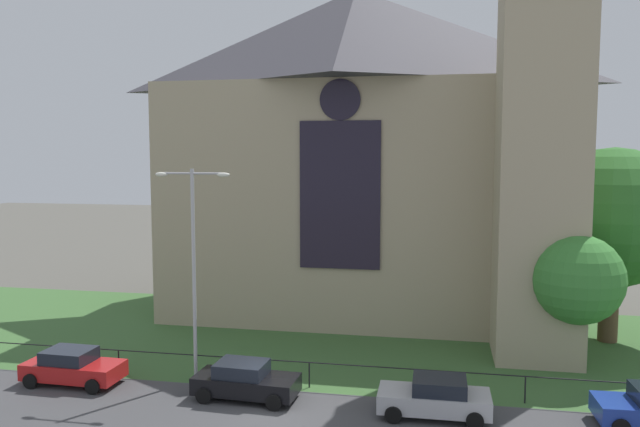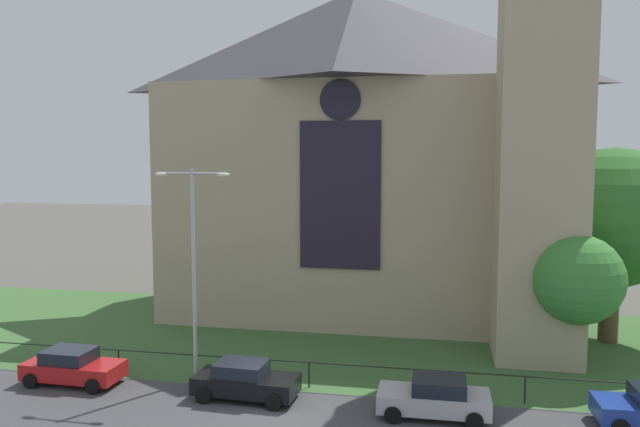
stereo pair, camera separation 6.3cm
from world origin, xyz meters
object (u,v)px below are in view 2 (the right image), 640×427
at_px(tree_right_far, 613,218).
at_px(parked_car_black, 245,381).
at_px(parked_car_red, 73,367).
at_px(church_building, 367,148).
at_px(parked_car_silver, 435,397).
at_px(tree_right_near, 578,280).
at_px(streetlamp_near, 193,249).

bearing_deg(tree_right_far, parked_car_black, -145.68).
xyz_separation_m(parked_car_red, parked_car_black, (7.85, -0.17, 0.00)).
height_order(church_building, tree_right_far, church_building).
distance_m(parked_car_black, parked_car_silver, 7.62).
distance_m(tree_right_near, streetlamp_near, 17.27).
bearing_deg(parked_car_red, streetlamp_near, 16.61).
bearing_deg(tree_right_far, tree_right_near, -116.75).
xyz_separation_m(church_building, tree_right_near, (10.76, -9.12, -6.02)).
bearing_deg(parked_car_black, tree_right_far, 37.14).
relative_size(tree_right_near, parked_car_black, 1.48).
relative_size(church_building, streetlamp_near, 2.79).
bearing_deg(tree_right_near, parked_car_silver, -134.64).
relative_size(streetlamp_near, parked_car_black, 2.17).
xyz_separation_m(parked_car_black, parked_car_silver, (7.61, -0.32, 0.00)).
bearing_deg(tree_right_far, church_building, 164.04).
relative_size(streetlamp_near, parked_car_silver, 2.21).
bearing_deg(parked_car_black, streetlamp_near, 153.53).
height_order(tree_right_near, parked_car_silver, tree_right_near).
xyz_separation_m(tree_right_far, parked_car_silver, (-8.90, -11.59, -5.83)).
height_order(streetlamp_near, parked_car_black, streetlamp_near).
xyz_separation_m(parked_car_red, parked_car_silver, (15.47, -0.49, 0.00)).
bearing_deg(parked_car_black, parked_car_silver, 0.39).
distance_m(tree_right_near, parked_car_silver, 9.54).
distance_m(church_building, parked_car_red, 20.82).
bearing_deg(tree_right_near, parked_car_red, -164.99).
distance_m(church_building, streetlamp_near, 15.42).
bearing_deg(parked_car_silver, parked_car_black, -3.01).
height_order(church_building, streetlamp_near, church_building).
bearing_deg(parked_car_silver, tree_right_far, -128.08).
xyz_separation_m(tree_right_near, streetlamp_near, (-16.62, -4.44, 1.57)).
xyz_separation_m(tree_right_near, parked_car_silver, (-6.24, -6.31, -3.51)).
distance_m(tree_right_far, streetlamp_near, 21.60).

